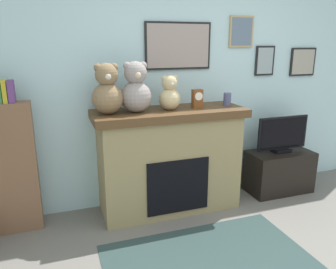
% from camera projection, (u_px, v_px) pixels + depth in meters
% --- Properties ---
extents(back_wall, '(5.20, 0.15, 2.60)m').
position_uv_depth(back_wall, '(194.00, 81.00, 3.65)').
color(back_wall, silver).
rests_on(back_wall, ground_plane).
extents(fireplace, '(1.53, 0.58, 1.08)m').
position_uv_depth(fireplace, '(169.00, 160.00, 3.44)').
color(fireplace, '#938156').
rests_on(fireplace, ground_plane).
extents(bookshelf, '(0.45, 0.16, 1.43)m').
position_uv_depth(bookshelf, '(10.00, 164.00, 2.98)').
color(bookshelf, brown).
rests_on(bookshelf, ground_plane).
extents(tv_stand, '(0.75, 0.40, 0.49)m').
position_uv_depth(tv_stand, '(279.00, 171.00, 3.92)').
color(tv_stand, black).
rests_on(tv_stand, ground_plane).
extents(television, '(0.64, 0.14, 0.42)m').
position_uv_depth(television, '(282.00, 135.00, 3.80)').
color(television, black).
rests_on(television, tv_stand).
extents(area_rug, '(1.68, 0.95, 0.01)m').
position_uv_depth(area_rug, '(207.00, 258.00, 2.73)').
color(area_rug, '#2B3E3C').
rests_on(area_rug, ground_plane).
extents(candle_jar, '(0.08, 0.08, 0.14)m').
position_uv_depth(candle_jar, '(227.00, 99.00, 3.46)').
color(candle_jar, '#4C517A').
rests_on(candle_jar, fireplace).
extents(mantel_clock, '(0.10, 0.08, 0.19)m').
position_uv_depth(mantel_clock, '(197.00, 99.00, 3.34)').
color(mantel_clock, brown).
rests_on(mantel_clock, fireplace).
extents(teddy_bear_cream, '(0.29, 0.29, 0.47)m').
position_uv_depth(teddy_bear_cream, '(107.00, 91.00, 3.02)').
color(teddy_bear_cream, olive).
rests_on(teddy_bear_cream, fireplace).
extents(teddy_bear_brown, '(0.30, 0.30, 0.48)m').
position_uv_depth(teddy_bear_brown, '(136.00, 90.00, 3.11)').
color(teddy_bear_brown, gray).
rests_on(teddy_bear_brown, fireplace).
extents(teddy_bear_grey, '(0.21, 0.21, 0.34)m').
position_uv_depth(teddy_bear_grey, '(170.00, 94.00, 3.23)').
color(teddy_bear_grey, '#CCB684').
rests_on(teddy_bear_grey, fireplace).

